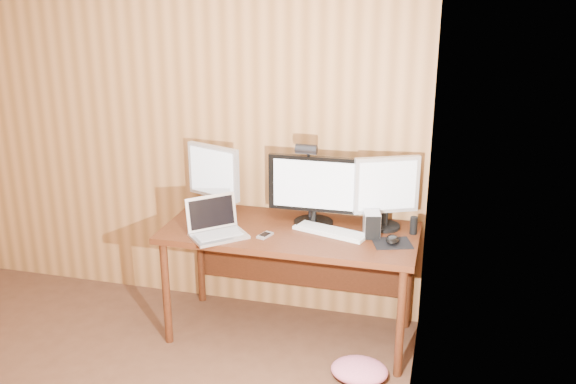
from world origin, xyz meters
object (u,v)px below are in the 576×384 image
at_px(keyboard, 330,231).
at_px(hard_drive, 372,224).
at_px(speaker, 414,225).
at_px(monitor_left, 214,176).
at_px(desk, 293,243).
at_px(mouse, 392,240).
at_px(laptop, 216,226).
at_px(monitor_right, 386,190).
at_px(phone, 265,235).
at_px(desk_lamp, 308,170).
at_px(monitor_center, 314,189).

bearing_deg(keyboard, hard_drive, 20.62).
bearing_deg(speaker, monitor_left, 177.48).
bearing_deg(desk, mouse, -10.88).
bearing_deg(speaker, keyboard, -166.90).
bearing_deg(desk, hard_drive, -4.35).
bearing_deg(mouse, monitor_left, 142.30).
xyz_separation_m(laptop, hard_drive, (0.94, 0.22, 0.02)).
distance_m(desk, monitor_left, 0.70).
bearing_deg(monitor_right, hard_drive, -137.05).
relative_size(desk, phone, 13.03).
relative_size(phone, desk_lamp, 0.21).
height_order(monitor_left, mouse, monitor_left).
height_order(laptop, keyboard, laptop).
bearing_deg(monitor_right, desk, 166.83).
distance_m(monitor_center, keyboard, 0.29).
relative_size(monitor_right, phone, 3.81).
relative_size(desk, monitor_left, 3.47).
relative_size(monitor_center, laptop, 1.43).
height_order(laptop, speaker, laptop).
relative_size(laptop, phone, 3.33).
xyz_separation_m(monitor_left, phone, (0.45, -0.33, -0.24)).
bearing_deg(monitor_center, desk_lamp, 166.62).
xyz_separation_m(phone, speaker, (0.88, 0.27, 0.05)).
relative_size(keyboard, desk_lamp, 0.85).
relative_size(monitor_right, speaker, 4.23).
xyz_separation_m(monitor_left, mouse, (1.22, -0.24, -0.22)).
height_order(monitor_right, hard_drive, monitor_right).
xyz_separation_m(phone, desk_lamp, (0.21, 0.28, 0.35)).
bearing_deg(mouse, keyboard, 143.62).
xyz_separation_m(hard_drive, phone, (-0.63, -0.17, -0.07)).
distance_m(keyboard, hard_drive, 0.26).
distance_m(laptop, mouse, 1.08).
xyz_separation_m(desk, hard_drive, (0.51, -0.04, 0.20)).
bearing_deg(monitor_right, laptop, 176.04).
bearing_deg(desk_lamp, hard_drive, -16.13).
relative_size(desk, desk_lamp, 2.76).
xyz_separation_m(monitor_right, speaker, (0.18, -0.05, -0.20)).
height_order(monitor_left, hard_drive, monitor_left).
bearing_deg(laptop, phone, -33.40).
height_order(laptop, hard_drive, laptop).
relative_size(desk, speaker, 14.48).
bearing_deg(speaker, monitor_center, -179.77).
relative_size(desk, monitor_right, 3.42).
relative_size(hard_drive, speaker, 1.44).
distance_m(desk, desk_lamp, 0.49).
bearing_deg(monitor_center, laptop, -151.05).
xyz_separation_m(monitor_center, desk_lamp, (-0.04, 0.01, 0.12)).
distance_m(monitor_right, desk_lamp, 0.50).
bearing_deg(monitor_left, desk, 8.11).
bearing_deg(phone, hard_drive, 33.96).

